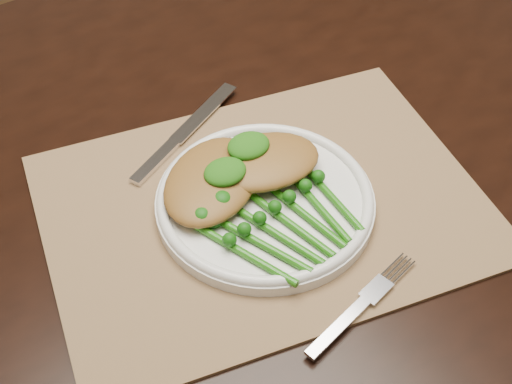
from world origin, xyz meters
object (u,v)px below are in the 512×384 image
dining_table (256,289)px  dinner_plate (265,200)px  placemat (264,206)px  broccolini_bundle (288,222)px  chicken_fillet_left (212,180)px

dining_table → dinner_plate: size_ratio=6.60×
dinner_plate → dining_table: bearing=60.5°
placemat → dinner_plate: dinner_plate is taller
dining_table → placemat: placemat is taller
placemat → broccolini_bundle: (-0.00, -0.05, 0.02)m
dining_table → chicken_fillet_left: chicken_fillet_left is taller
dining_table → broccolini_bundle: (-0.08, -0.18, 0.40)m
placemat → chicken_fillet_left: chicken_fillet_left is taller
dining_table → chicken_fillet_left: size_ratio=11.31×
dining_table → broccolini_bundle: 0.44m
dinner_plate → broccolini_bundle: broccolini_bundle is taller
chicken_fillet_left → broccolini_bundle: 0.10m
dinner_plate → chicken_fillet_left: size_ratio=1.71×
chicken_fillet_left → placemat: bearing=-80.6°
placemat → broccolini_bundle: 0.05m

